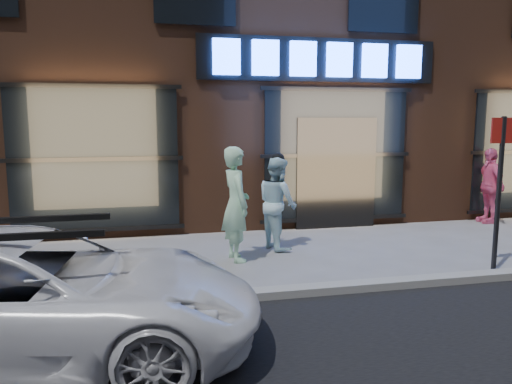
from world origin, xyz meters
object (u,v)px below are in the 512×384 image
passerby (489,186)px  sign_post (500,179)px  man_bowtie (236,204)px  man_cap (278,203)px  white_suv (26,296)px

passerby → sign_post: size_ratio=0.71×
man_bowtie → man_cap: 1.08m
man_bowtie → white_suv: man_bowtie is taller
sign_post → man_bowtie: bearing=161.2°
man_cap → passerby: 5.47m
passerby → white_suv: size_ratio=0.37×
sign_post → passerby: bearing=57.5°
passerby → sign_post: (-2.43, -3.33, 0.60)m
man_cap → sign_post: 3.69m
sign_post → white_suv: bearing=-163.8°
man_bowtie → man_cap: man_bowtie is taller
man_bowtie → sign_post: 4.14m
man_bowtie → sign_post: sign_post is taller
man_bowtie → passerby: (6.23, 1.77, -0.10)m
passerby → white_suv: bearing=-57.4°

